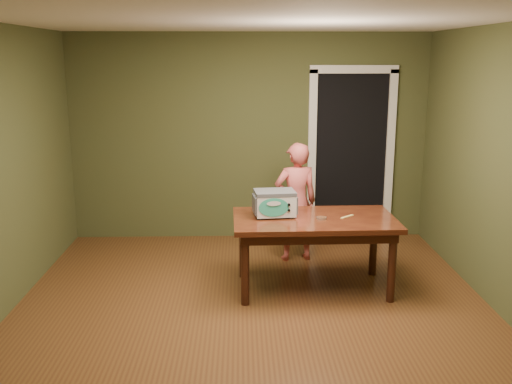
{
  "coord_description": "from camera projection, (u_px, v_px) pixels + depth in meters",
  "views": [
    {
      "loc": [
        -0.11,
        -4.68,
        2.3
      ],
      "look_at": [
        0.05,
        1.0,
        0.95
      ],
      "focal_mm": 40.0,
      "sensor_mm": 36.0,
      "label": 1
    }
  ],
  "objects": [
    {
      "name": "floor",
      "position": [
        254.0,
        321.0,
        5.09
      ],
      "size": [
        5.0,
        5.0,
        0.0
      ],
      "primitive_type": "plane",
      "color": "brown",
      "rests_on": "ground"
    },
    {
      "name": "room_shell",
      "position": [
        253.0,
        131.0,
        4.69
      ],
      "size": [
        4.52,
        5.02,
        2.61
      ],
      "color": "#404826",
      "rests_on": "ground"
    },
    {
      "name": "doorway",
      "position": [
        346.0,
        153.0,
        7.58
      ],
      "size": [
        1.1,
        0.66,
        2.25
      ],
      "color": "black",
      "rests_on": "ground"
    },
    {
      "name": "dining_table",
      "position": [
        314.0,
        227.0,
        5.66
      ],
      "size": [
        1.62,
        0.94,
        0.75
      ],
      "rotation": [
        0.0,
        0.0,
        0.02
      ],
      "color": "#35150C",
      "rests_on": "floor"
    },
    {
      "name": "toy_oven",
      "position": [
        275.0,
        202.0,
        5.66
      ],
      "size": [
        0.45,
        0.33,
        0.26
      ],
      "rotation": [
        0.0,
        0.0,
        0.11
      ],
      "color": "#4C4F54",
      "rests_on": "dining_table"
    },
    {
      "name": "baking_pan",
      "position": [
        321.0,
        218.0,
        5.58
      ],
      "size": [
        0.1,
        0.1,
        0.02
      ],
      "color": "silver",
      "rests_on": "dining_table"
    },
    {
      "name": "spatula",
      "position": [
        347.0,
        217.0,
        5.66
      ],
      "size": [
        0.15,
        0.14,
        0.01
      ],
      "primitive_type": "cube",
      "rotation": [
        0.0,
        0.0,
        0.73
      ],
      "color": "#DEBF60",
      "rests_on": "dining_table"
    },
    {
      "name": "child",
      "position": [
        296.0,
        202.0,
        6.5
      ],
      "size": [
        0.55,
        0.41,
        1.37
      ],
      "primitive_type": "imported",
      "rotation": [
        0.0,
        0.0,
        3.33
      ],
      "color": "#CE5854",
      "rests_on": "floor"
    }
  ]
}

